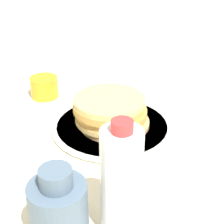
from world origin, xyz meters
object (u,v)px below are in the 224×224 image
(pancake_stack, at_px, (111,112))
(cream_jug, at_px, (59,211))
(plate, at_px, (112,126))
(juice_glass, at_px, (44,87))
(water_bottle_near, at_px, (121,184))

(pancake_stack, bearing_deg, cream_jug, 158.08)
(pancake_stack, xyz_separation_m, cream_jug, (-0.33, 0.13, 0.01))
(plate, height_order, juice_glass, juice_glass)
(water_bottle_near, bearing_deg, pancake_stack, -5.73)
(cream_jug, xyz_separation_m, water_bottle_near, (0.00, -0.10, 0.04))
(juice_glass, relative_size, cream_jug, 0.54)
(pancake_stack, xyz_separation_m, juice_glass, (0.20, 0.16, -0.02))
(juice_glass, height_order, cream_jug, cream_jug)
(plate, relative_size, cream_jug, 2.04)
(plate, xyz_separation_m, water_bottle_near, (-0.32, 0.04, 0.09))
(juice_glass, xyz_separation_m, water_bottle_near, (-0.53, -0.13, 0.07))
(pancake_stack, height_order, juice_glass, pancake_stack)
(juice_glass, bearing_deg, pancake_stack, -142.00)
(pancake_stack, xyz_separation_m, water_bottle_near, (-0.32, 0.03, 0.05))
(pancake_stack, distance_m, juice_glass, 0.26)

